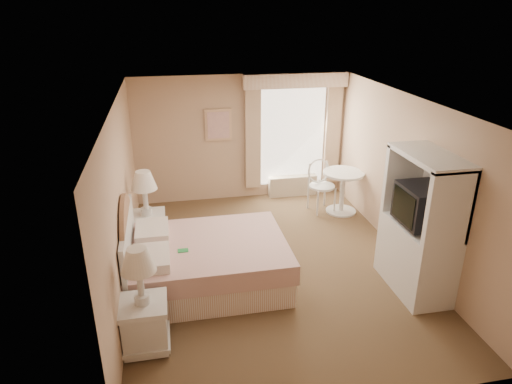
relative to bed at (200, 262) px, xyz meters
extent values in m
cube|color=brown|center=(1.12, 0.30, -0.37)|extent=(4.20, 5.50, 0.01)
cube|color=silver|center=(1.12, 0.30, 2.13)|extent=(4.20, 5.50, 0.01)
cube|color=tan|center=(1.12, 3.05, 0.88)|extent=(4.20, 0.01, 2.50)
cube|color=tan|center=(1.12, -2.45, 0.88)|extent=(4.20, 0.01, 2.50)
cube|color=tan|center=(-0.98, 0.30, 0.88)|extent=(0.01, 5.50, 2.50)
cube|color=tan|center=(3.22, 0.30, 0.88)|extent=(0.01, 5.50, 2.50)
cube|color=white|center=(2.17, 3.02, 0.88)|extent=(1.30, 0.02, 2.00)
cube|color=beige|center=(1.34, 2.97, 0.88)|extent=(0.30, 0.08, 2.05)
cube|color=beige|center=(3.00, 2.97, 0.88)|extent=(0.30, 0.08, 2.05)
cube|color=tan|center=(2.17, 2.93, 2.00)|extent=(2.05, 0.20, 0.28)
cube|color=beige|center=(2.17, 2.93, -0.16)|extent=(1.00, 0.22, 0.42)
cube|color=#D6AA84|center=(0.67, 3.02, 1.18)|extent=(0.52, 0.03, 0.62)
cube|color=beige|center=(0.67, 3.00, 1.18)|extent=(0.42, 0.02, 0.52)
cube|color=tan|center=(0.12, 0.00, -0.18)|extent=(2.14, 1.63, 0.37)
cube|color=beige|center=(0.12, 0.00, 0.14)|extent=(2.20, 1.69, 0.28)
cube|color=silver|center=(-0.63, -0.39, 0.34)|extent=(0.46, 0.63, 0.14)
cube|color=silver|center=(-0.63, 0.39, 0.34)|extent=(0.46, 0.63, 0.14)
cube|color=green|center=(-0.22, -0.15, 0.29)|extent=(0.14, 0.10, 0.01)
cube|color=silver|center=(-0.93, 0.00, 0.19)|extent=(0.06, 1.73, 1.12)
cylinder|color=#94644F|center=(-0.93, 0.00, 0.29)|extent=(0.05, 1.53, 1.53)
cube|color=silver|center=(-0.72, -1.18, -0.08)|extent=(0.49, 0.49, 0.53)
cube|color=silver|center=(-0.72, -1.18, 0.22)|extent=(0.53, 0.53, 0.06)
cube|color=silver|center=(-0.72, -1.18, -0.26)|extent=(0.53, 0.53, 0.05)
cylinder|color=silver|center=(-0.72, -1.18, 0.31)|extent=(0.17, 0.17, 0.11)
cylinder|color=silver|center=(-0.72, -1.18, 0.52)|extent=(0.07, 0.07, 0.43)
cone|color=white|center=(-0.72, -1.18, 0.81)|extent=(0.38, 0.38, 0.28)
cube|color=silver|center=(-0.72, 1.12, -0.07)|extent=(0.51, 0.51, 0.56)
cube|color=silver|center=(-0.72, 1.12, 0.25)|extent=(0.56, 0.56, 0.07)
cube|color=silver|center=(-0.72, 1.12, -0.26)|extent=(0.56, 0.56, 0.06)
cylinder|color=silver|center=(-0.72, 1.12, 0.33)|extent=(0.18, 0.18, 0.11)
cylinder|color=silver|center=(-0.72, 1.12, 0.56)|extent=(0.08, 0.08, 0.45)
cone|color=white|center=(-0.72, 1.12, 0.86)|extent=(0.40, 0.40, 0.29)
cylinder|color=silver|center=(2.87, 1.93, -0.35)|extent=(0.57, 0.57, 0.03)
cylinder|color=silver|center=(2.87, 1.93, 0.04)|extent=(0.09, 0.09, 0.77)
cylinder|color=silver|center=(2.87, 1.93, 0.43)|extent=(0.77, 0.77, 0.04)
cylinder|color=silver|center=(2.36, 1.85, -0.12)|extent=(0.04, 0.04, 0.49)
cylinder|color=silver|center=(2.72, 1.92, -0.12)|extent=(0.04, 0.04, 0.49)
cylinder|color=silver|center=(2.28, 2.21, -0.12)|extent=(0.04, 0.04, 0.49)
cylinder|color=silver|center=(2.65, 2.28, -0.12)|extent=(0.04, 0.04, 0.49)
cylinder|color=silver|center=(2.50, 2.07, 0.14)|extent=(0.57, 0.57, 0.04)
torus|color=silver|center=(2.47, 2.22, 0.40)|extent=(0.49, 0.21, 0.47)
cylinder|color=silver|center=(2.28, 2.21, 0.34)|extent=(0.04, 0.04, 0.44)
cylinder|color=silver|center=(2.65, 2.28, 0.34)|extent=(0.04, 0.04, 0.44)
cube|color=silver|center=(2.92, -0.66, 0.12)|extent=(0.59, 1.19, 0.97)
cube|color=silver|center=(2.92, -1.21, 1.09)|extent=(0.59, 0.09, 0.97)
cube|color=silver|center=(2.92, -0.11, 1.09)|extent=(0.59, 0.09, 0.97)
cube|color=silver|center=(2.92, -0.66, 1.58)|extent=(0.59, 1.19, 0.06)
cube|color=silver|center=(3.20, -0.66, 1.09)|extent=(0.04, 1.19, 0.97)
cube|color=black|center=(2.90, -0.66, 0.91)|extent=(0.52, 0.65, 0.52)
cube|color=black|center=(2.64, -0.66, 0.91)|extent=(0.02, 0.54, 0.43)
camera|label=1|loc=(-0.30, -5.59, 3.35)|focal=32.00mm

